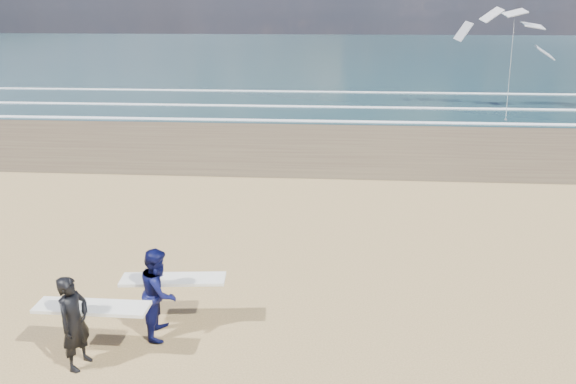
{
  "coord_description": "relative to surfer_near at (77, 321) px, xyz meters",
  "views": [
    {
      "loc": [
        3.88,
        -7.57,
        6.55
      ],
      "look_at": [
        2.93,
        6.0,
        1.6
      ],
      "focal_mm": 32.0,
      "sensor_mm": 36.0,
      "label": 1
    }
  ],
  "objects": [
    {
      "name": "ocean",
      "position": [
        20.67,
        71.64,
        -0.97
      ],
      "size": [
        220.0,
        100.0,
        0.02
      ],
      "primitive_type": "cube",
      "color": "#1A3539",
      "rests_on": "ground"
    },
    {
      "name": "surfer_far",
      "position": [
        1.25,
        1.14,
        0.01
      ],
      "size": [
        2.24,
        1.21,
        1.96
      ],
      "color": "#0B0E40",
      "rests_on": "ground"
    },
    {
      "name": "foam_breakers",
      "position": [
        20.67,
        27.74,
        -0.92
      ],
      "size": [
        220.0,
        11.7,
        0.05
      ],
      "color": "white",
      "rests_on": "ground"
    },
    {
      "name": "kite_1",
      "position": [
        16.3,
        26.49,
        3.35
      ],
      "size": [
        6.56,
        4.82,
        7.4
      ],
      "color": "slate",
      "rests_on": "ground"
    },
    {
      "name": "surfer_near",
      "position": [
        0.0,
        0.0,
        0.0
      ],
      "size": [
        2.2,
        1.01,
        1.92
      ],
      "color": "black",
      "rests_on": "ground"
    }
  ]
}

